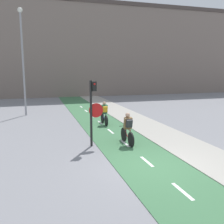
{
  "coord_description": "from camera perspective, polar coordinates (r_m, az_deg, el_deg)",
  "views": [
    {
      "loc": [
        -3.94,
        -7.94,
        3.55
      ],
      "look_at": [
        0.0,
        5.22,
        1.2
      ],
      "focal_mm": 40.0,
      "sensor_mm": 36.0,
      "label": 1
    }
  ],
  "objects": [
    {
      "name": "bike_lane",
      "position": [
        9.55,
        9.22,
        -12.18
      ],
      "size": [
        2.77,
        60.0,
        0.02
      ],
      "color": "#3D7047",
      "rests_on": "ground_plane"
    },
    {
      "name": "sidewalk_strip",
      "position": [
        10.86,
        21.81,
        -9.95
      ],
      "size": [
        2.4,
        60.0,
        0.05
      ],
      "color": "#A8A399",
      "rests_on": "ground_plane"
    },
    {
      "name": "street_lamp_far",
      "position": [
        20.49,
        -19.79,
        12.69
      ],
      "size": [
        0.36,
        0.36,
        8.04
      ],
      "color": "gray",
      "rests_on": "ground_plane"
    },
    {
      "name": "ground_plane",
      "position": [
        9.55,
        9.24,
        -12.26
      ],
      "size": [
        120.0,
        120.0,
        0.0
      ],
      "primitive_type": "plane",
      "color": "gray"
    },
    {
      "name": "cyclist_far",
      "position": [
        16.16,
        -1.74,
        -0.4
      ],
      "size": [
        0.46,
        1.64,
        1.51
      ],
      "color": "black",
      "rests_on": "ground_plane"
    },
    {
      "name": "cyclist_near",
      "position": [
        11.92,
        3.6,
        -4.04
      ],
      "size": [
        0.46,
        1.7,
        1.53
      ],
      "color": "black",
      "rests_on": "ground_plane"
    },
    {
      "name": "building_row_background",
      "position": [
        35.39,
        -10.53,
        13.82
      ],
      "size": [
        60.0,
        5.2,
        12.36
      ],
      "color": "slate",
      "rests_on": "ground_plane"
    },
    {
      "name": "traffic_light_pole",
      "position": [
        11.46,
        -4.41,
        1.42
      ],
      "size": [
        0.67,
        0.25,
        3.07
      ],
      "color": "black",
      "rests_on": "ground_plane"
    }
  ]
}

